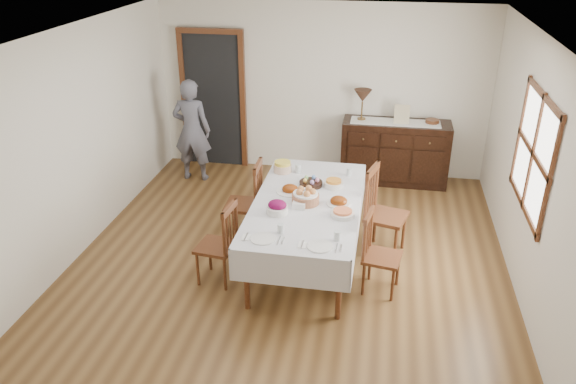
% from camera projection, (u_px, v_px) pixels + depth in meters
% --- Properties ---
extents(ground, '(6.00, 6.00, 0.00)m').
position_uv_depth(ground, '(286.00, 270.00, 6.42)').
color(ground, brown).
extents(room_shell, '(5.02, 6.02, 2.65)m').
position_uv_depth(room_shell, '(280.00, 121.00, 6.10)').
color(room_shell, silver).
rests_on(room_shell, ground).
extents(dining_table, '(1.18, 2.32, 0.80)m').
position_uv_depth(dining_table, '(307.00, 208.00, 6.29)').
color(dining_table, silver).
rests_on(dining_table, ground).
extents(chair_left_near, '(0.44, 0.44, 0.95)m').
position_uv_depth(chair_left_near, '(220.00, 243.00, 6.04)').
color(chair_left_near, '#522A16').
rests_on(chair_left_near, ground).
extents(chair_left_far, '(0.44, 0.44, 1.03)m').
position_uv_depth(chair_left_far, '(247.00, 201.00, 6.87)').
color(chair_left_far, '#522A16').
rests_on(chair_left_far, ground).
extents(chair_right_near, '(0.44, 0.44, 0.92)m').
position_uv_depth(chair_right_near, '(378.00, 252.00, 5.90)').
color(chair_right_near, '#522A16').
rests_on(chair_right_near, ground).
extents(chair_right_far, '(0.55, 0.55, 1.08)m').
position_uv_depth(chair_right_far, '(382.00, 211.00, 6.57)').
color(chair_right_far, '#522A16').
rests_on(chair_right_far, ground).
extents(sideboard, '(1.58, 0.57, 0.95)m').
position_uv_depth(sideboard, '(395.00, 152.00, 8.44)').
color(sideboard, black).
rests_on(sideboard, ground).
extents(person, '(0.53, 0.35, 1.67)m').
position_uv_depth(person, '(192.00, 127.00, 8.39)').
color(person, '#585967').
rests_on(person, ground).
extents(bread_basket, '(0.30, 0.30, 0.18)m').
position_uv_depth(bread_basket, '(306.00, 197.00, 6.17)').
color(bread_basket, brown).
rests_on(bread_basket, dining_table).
extents(egg_basket, '(0.27, 0.27, 0.11)m').
position_uv_depth(egg_basket, '(311.00, 183.00, 6.59)').
color(egg_basket, black).
rests_on(egg_basket, dining_table).
extents(ham_platter_a, '(0.32, 0.32, 0.11)m').
position_uv_depth(ham_platter_a, '(290.00, 190.00, 6.44)').
color(ham_platter_a, silver).
rests_on(ham_platter_a, dining_table).
extents(ham_platter_b, '(0.27, 0.27, 0.11)m').
position_uv_depth(ham_platter_b, '(339.00, 202.00, 6.16)').
color(ham_platter_b, silver).
rests_on(ham_platter_b, dining_table).
extents(beet_bowl, '(0.23, 0.23, 0.15)m').
position_uv_depth(beet_bowl, '(277.00, 207.00, 5.96)').
color(beet_bowl, silver).
rests_on(beet_bowl, dining_table).
extents(carrot_bowl, '(0.23, 0.23, 0.09)m').
position_uv_depth(carrot_bowl, '(334.00, 184.00, 6.56)').
color(carrot_bowl, silver).
rests_on(carrot_bowl, dining_table).
extents(pineapple_bowl, '(0.22, 0.22, 0.14)m').
position_uv_depth(pineapple_bowl, '(283.00, 167.00, 6.95)').
color(pineapple_bowl, '#D4AE93').
rests_on(pineapple_bowl, dining_table).
extents(casserole_dish, '(0.26, 0.26, 0.07)m').
position_uv_depth(casserole_dish, '(343.00, 213.00, 5.91)').
color(casserole_dish, silver).
rests_on(casserole_dish, dining_table).
extents(butter_dish, '(0.14, 0.09, 0.07)m').
position_uv_depth(butter_dish, '(299.00, 205.00, 6.07)').
color(butter_dish, silver).
rests_on(butter_dish, dining_table).
extents(setting_left, '(0.42, 0.31, 0.10)m').
position_uv_depth(setting_left, '(268.00, 235.00, 5.52)').
color(setting_left, silver).
rests_on(setting_left, dining_table).
extents(setting_right, '(0.42, 0.31, 0.10)m').
position_uv_depth(setting_right, '(325.00, 243.00, 5.39)').
color(setting_right, silver).
rests_on(setting_right, dining_table).
extents(glass_far_a, '(0.07, 0.07, 0.11)m').
position_uv_depth(glass_far_a, '(298.00, 169.00, 6.93)').
color(glass_far_a, silver).
rests_on(glass_far_a, dining_table).
extents(glass_far_b, '(0.06, 0.06, 0.10)m').
position_uv_depth(glass_far_b, '(349.00, 172.00, 6.84)').
color(glass_far_b, silver).
rests_on(glass_far_b, dining_table).
extents(runner, '(1.30, 0.35, 0.01)m').
position_uv_depth(runner, '(395.00, 122.00, 8.22)').
color(runner, white).
rests_on(runner, sideboard).
extents(table_lamp, '(0.26, 0.26, 0.46)m').
position_uv_depth(table_lamp, '(363.00, 97.00, 8.18)').
color(table_lamp, brown).
rests_on(table_lamp, sideboard).
extents(picture_frame, '(0.22, 0.08, 0.28)m').
position_uv_depth(picture_frame, '(402.00, 114.00, 8.12)').
color(picture_frame, '#BBAE89').
rests_on(picture_frame, sideboard).
extents(deco_bowl, '(0.20, 0.20, 0.06)m').
position_uv_depth(deco_bowl, '(432.00, 121.00, 8.17)').
color(deco_bowl, '#522A16').
rests_on(deco_bowl, sideboard).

